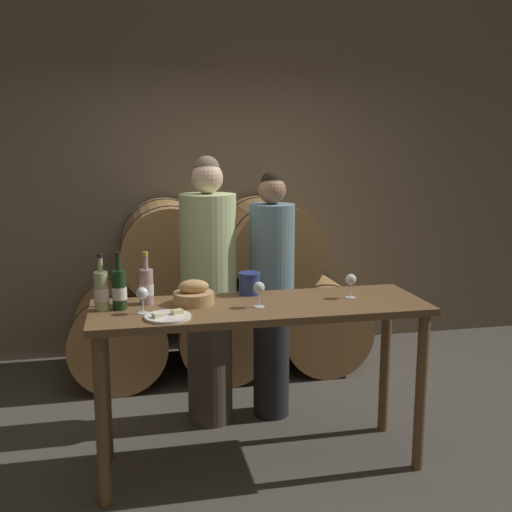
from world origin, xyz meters
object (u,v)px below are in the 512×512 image
(wine_bottle_red, at_px, (119,290))
(bread_basket, at_px, (194,295))
(wine_glass_far_left, at_px, (142,294))
(wine_bottle_white, at_px, (101,291))
(blue_crock, at_px, (250,282))
(person_right, at_px, (272,293))
(cheese_plate, at_px, (168,316))
(wine_bottle_rose, at_px, (146,286))
(wine_glass_left, at_px, (259,289))
(person_left, at_px, (209,291))
(tasting_table, at_px, (260,328))
(wine_glass_center, at_px, (351,280))

(wine_bottle_red, height_order, bread_basket, wine_bottle_red)
(bread_basket, xyz_separation_m, wine_glass_far_left, (-0.28, -0.14, 0.05))
(wine_bottle_white, xyz_separation_m, blue_crock, (0.84, 0.18, -0.04))
(person_right, xyz_separation_m, blue_crock, (-0.23, -0.39, 0.17))
(wine_glass_far_left, bearing_deg, wine_bottle_white, 152.44)
(wine_bottle_white, xyz_separation_m, cheese_plate, (0.33, -0.22, -0.10))
(wine_bottle_red, bearing_deg, blue_crock, 13.51)
(wine_bottle_rose, distance_m, wine_glass_left, 0.63)
(wine_glass_left, bearing_deg, wine_bottle_white, 172.21)
(wine_bottle_rose, distance_m, cheese_plate, 0.33)
(person_left, xyz_separation_m, wine_bottle_rose, (-0.41, -0.49, 0.16))
(tasting_table, xyz_separation_m, wine_glass_far_left, (-0.64, -0.05, 0.24))
(person_right, relative_size, wine_bottle_white, 5.41)
(tasting_table, relative_size, wine_glass_center, 13.18)
(wine_bottle_red, xyz_separation_m, wine_bottle_rose, (0.15, 0.08, -0.01))
(blue_crock, relative_size, bread_basket, 0.58)
(bread_basket, bearing_deg, wine_glass_far_left, -153.93)
(tasting_table, height_order, bread_basket, bread_basket)
(bread_basket, xyz_separation_m, wine_glass_left, (0.34, -0.14, 0.05))
(wine_bottle_red, distance_m, cheese_plate, 0.34)
(person_left, xyz_separation_m, wine_bottle_red, (-0.56, -0.57, 0.17))
(wine_glass_far_left, bearing_deg, person_left, 57.21)
(wine_glass_far_left, relative_size, wine_glass_center, 1.00)
(bread_basket, bearing_deg, blue_crock, 23.33)
(wine_bottle_red, relative_size, wine_bottle_white, 1.01)
(cheese_plate, bearing_deg, wine_bottle_rose, 107.36)
(wine_bottle_rose, height_order, wine_glass_left, wine_bottle_rose)
(wine_bottle_white, relative_size, wine_glass_far_left, 2.18)
(blue_crock, height_order, wine_glass_left, wine_glass_left)
(wine_bottle_rose, relative_size, bread_basket, 1.30)
(person_left, distance_m, cheese_plate, 0.86)
(person_left, xyz_separation_m, wine_glass_left, (0.18, -0.68, 0.17))
(wine_bottle_white, height_order, wine_bottle_rose, wine_bottle_white)
(blue_crock, xyz_separation_m, wine_glass_center, (0.55, -0.21, 0.03))
(wine_bottle_red, distance_m, wine_glass_center, 1.30)
(person_left, bearing_deg, person_right, -0.00)
(wine_bottle_rose, bearing_deg, wine_glass_left, -18.22)
(wine_bottle_white, height_order, cheese_plate, wine_bottle_white)
(wine_glass_center, bearing_deg, bread_basket, 176.35)
(blue_crock, height_order, wine_glass_center, wine_glass_center)
(blue_crock, relative_size, cheese_plate, 0.55)
(wine_bottle_red, height_order, cheese_plate, wine_bottle_red)
(wine_bottle_red, xyz_separation_m, wine_glass_left, (0.74, -0.11, -0.01))
(wine_bottle_white, xyz_separation_m, wine_glass_center, (1.39, -0.03, -0.00))
(bread_basket, distance_m, wine_glass_far_left, 0.32)
(wine_glass_left, relative_size, wine_glass_center, 1.00)
(wine_bottle_rose, xyz_separation_m, wine_glass_far_left, (-0.03, -0.19, 0.00))
(bread_basket, distance_m, cheese_plate, 0.30)
(person_right, bearing_deg, wine_bottle_white, -152.01)
(blue_crock, bearing_deg, person_left, 116.10)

